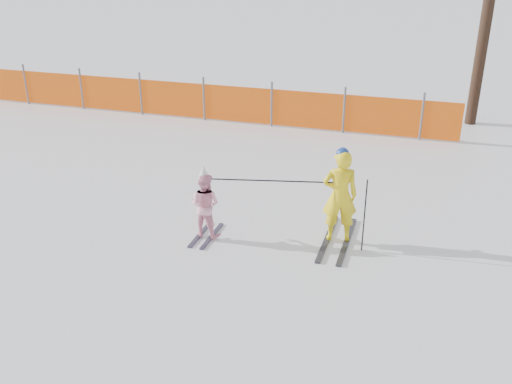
% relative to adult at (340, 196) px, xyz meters
% --- Properties ---
extents(ground, '(120.00, 120.00, 0.00)m').
position_rel_adult_xyz_m(ground, '(-1.29, -1.08, -0.84)').
color(ground, white).
rests_on(ground, ground).
extents(adult, '(0.68, 1.72, 1.71)m').
position_rel_adult_xyz_m(adult, '(0.00, 0.00, 0.00)').
color(adult, black).
rests_on(adult, ground).
extents(child, '(0.60, 0.99, 1.34)m').
position_rel_adult_xyz_m(child, '(-2.23, -0.51, -0.23)').
color(child, black).
rests_on(child, ground).
extents(ski_poles, '(2.57, 0.48, 1.28)m').
position_rel_adult_xyz_m(ski_poles, '(-0.51, -0.23, 0.07)').
color(ski_poles, black).
rests_on(ski_poles, ground).
extents(safety_fence, '(15.03, 0.06, 1.25)m').
position_rel_adult_xyz_m(safety_fence, '(-5.44, 6.03, -0.29)').
color(safety_fence, '#595960').
rests_on(safety_fence, ground).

